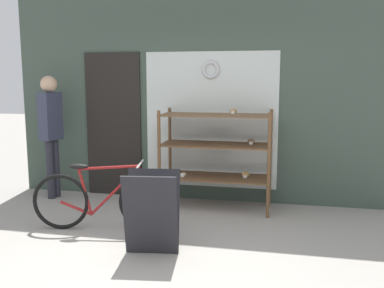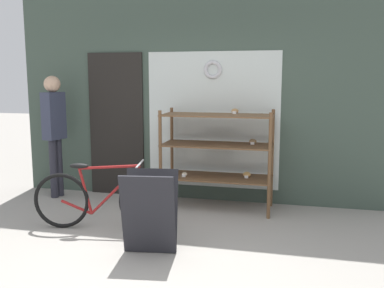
{
  "view_description": "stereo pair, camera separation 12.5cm",
  "coord_description": "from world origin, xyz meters",
  "px_view_note": "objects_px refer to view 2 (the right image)",
  "views": [
    {
      "loc": [
        1.2,
        -3.57,
        1.74
      ],
      "look_at": [
        0.17,
        1.22,
        0.98
      ],
      "focal_mm": 40.0,
      "sensor_mm": 36.0,
      "label": 1
    },
    {
      "loc": [
        1.32,
        -3.54,
        1.74
      ],
      "look_at": [
        0.17,
        1.22,
        0.98
      ],
      "focal_mm": 40.0,
      "sensor_mm": 36.0,
      "label": 2
    }
  ],
  "objects_px": {
    "bicycle": "(103,199)",
    "display_case": "(218,149)",
    "sandwich_board": "(150,212)",
    "pedestrian": "(54,126)"
  },
  "relations": [
    {
      "from": "display_case",
      "to": "sandwich_board",
      "type": "xyz_separation_m",
      "value": [
        -0.39,
        -1.62,
        -0.4
      ]
    },
    {
      "from": "display_case",
      "to": "sandwich_board",
      "type": "distance_m",
      "value": 1.71
    },
    {
      "from": "bicycle",
      "to": "sandwich_board",
      "type": "bearing_deg",
      "value": -45.64
    },
    {
      "from": "display_case",
      "to": "bicycle",
      "type": "relative_size",
      "value": 0.89
    },
    {
      "from": "display_case",
      "to": "bicycle",
      "type": "bearing_deg",
      "value": -136.36
    },
    {
      "from": "bicycle",
      "to": "display_case",
      "type": "bearing_deg",
      "value": 33.19
    },
    {
      "from": "display_case",
      "to": "bicycle",
      "type": "xyz_separation_m",
      "value": [
        -1.14,
        -1.09,
        -0.46
      ]
    },
    {
      "from": "sandwich_board",
      "to": "display_case",
      "type": "bearing_deg",
      "value": 68.46
    },
    {
      "from": "display_case",
      "to": "pedestrian",
      "type": "height_order",
      "value": "pedestrian"
    },
    {
      "from": "bicycle",
      "to": "sandwich_board",
      "type": "distance_m",
      "value": 0.92
    }
  ]
}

